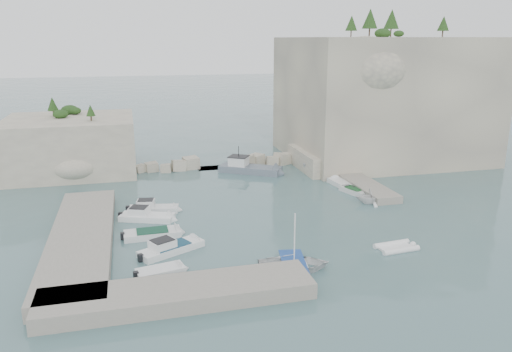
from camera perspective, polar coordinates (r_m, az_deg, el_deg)
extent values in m
plane|color=slate|center=(47.39, 1.80, -5.38)|extent=(400.00, 400.00, 0.00)
cube|color=beige|center=(74.94, 14.12, 8.60)|extent=(26.00, 22.00, 17.00)
cube|color=beige|center=(67.46, 8.21, 1.93)|extent=(8.00, 10.00, 2.50)
cube|color=beige|center=(69.25, -20.38, 3.37)|extent=(16.00, 14.00, 7.00)
cube|color=#9E9689|center=(44.85, -19.33, -6.77)|extent=(5.00, 24.00, 1.10)
cube|color=#9E9689|center=(34.24, -8.82, -13.16)|extent=(18.00, 4.00, 1.10)
cube|color=#9E9689|center=(60.82, 11.47, -0.55)|extent=(3.00, 16.00, 0.80)
cube|color=beige|center=(67.48, -4.19, 1.57)|extent=(28.00, 3.00, 1.40)
imported|color=white|center=(38.43, 4.35, -10.59)|extent=(5.97, 4.72, 1.11)
imported|color=white|center=(54.26, 12.99, -3.05)|extent=(3.77, 3.43, 1.72)
imported|color=white|center=(64.64, 7.44, 0.21)|extent=(5.02, 3.57, 1.82)
cylinder|color=white|center=(37.34, 4.44, -6.93)|extent=(0.10, 0.10, 4.20)
cone|color=#1E4219|center=(67.77, 12.91, 17.14)|extent=(1.96, 1.96, 2.45)
cone|color=#1E4219|center=(79.47, 15.25, 16.92)|extent=(2.24, 2.24, 2.80)
cone|color=#1E4219|center=(75.56, 20.64, 16.01)|extent=(1.57, 1.57, 1.96)
cone|color=#1E4219|center=(79.87, 10.86, 16.79)|extent=(1.79, 1.79, 2.24)
cone|color=#1E4219|center=(70.67, -22.24, 7.64)|extent=(1.40, 1.40, 1.75)
cone|color=#1E4219|center=(65.25, -18.39, 7.15)|extent=(1.12, 1.12, 1.40)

